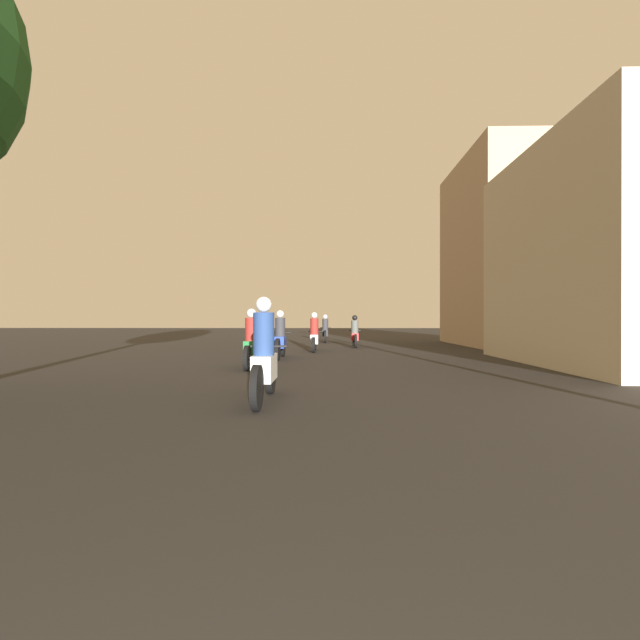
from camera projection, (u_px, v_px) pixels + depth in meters
motorcycle_white at (264, 360)px, 6.52m from camera, size 0.60×2.01×1.60m
motorcycle_green at (252, 344)px, 11.01m from camera, size 0.60×1.95×1.53m
motorcycle_blue at (280, 339)px, 13.67m from camera, size 0.60×2.11×1.54m
motorcycle_silver at (314, 336)px, 16.70m from camera, size 0.60×2.02×1.53m
motorcycle_red at (355, 334)px, 19.16m from camera, size 0.60×1.98×1.44m
motorcycle_black at (325, 331)px, 23.20m from camera, size 0.60×2.01×1.51m
building_right_near at (606, 255)px, 11.63m from camera, size 4.01×7.25×6.02m
building_right_far at (503, 253)px, 20.74m from camera, size 4.22×7.47×8.96m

